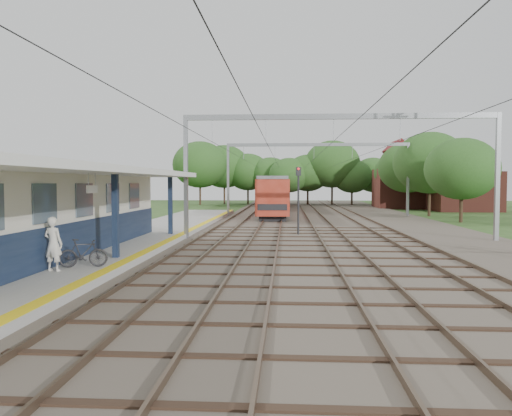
{
  "coord_description": "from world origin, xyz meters",
  "views": [
    {
      "loc": [
        0.68,
        -12.69,
        3.21
      ],
      "look_at": [
        -1.33,
        19.38,
        1.6
      ],
      "focal_mm": 35.0,
      "sensor_mm": 36.0,
      "label": 1
    }
  ],
  "objects": [
    {
      "name": "house_near",
      "position": [
        21.0,
        46.0,
        2.99
      ],
      "size": [
        7.0,
        6.12,
        7.89
      ],
      "color": "brown",
      "rests_on": "ground"
    },
    {
      "name": "train",
      "position": [
        -0.5,
        44.2,
        2.06
      ],
      "size": [
        2.8,
        34.88,
        3.69
      ],
      "color": "black",
      "rests_on": "ballast_bed"
    },
    {
      "name": "station_building",
      "position": [
        -8.88,
        7.0,
        2.04
      ],
      "size": [
        3.41,
        18.0,
        3.4
      ],
      "color": "beige",
      "rests_on": "platform"
    },
    {
      "name": "signal_post",
      "position": [
        1.35,
        17.54,
        2.59
      ],
      "size": [
        0.32,
        0.28,
        4.18
      ],
      "rotation": [
        0.0,
        0.0,
        0.24
      ],
      "color": "black",
      "rests_on": "ground"
    },
    {
      "name": "house_far",
      "position": [
        16.0,
        52.0,
        3.23
      ],
      "size": [
        8.0,
        6.12,
        8.66
      ],
      "color": "brown",
      "rests_on": "ground"
    },
    {
      "name": "bicycle",
      "position": [
        -6.24,
        3.73,
        0.83
      ],
      "size": [
        1.67,
        0.85,
        0.97
      ],
      "primitive_type": "imported",
      "rotation": [
        0.0,
        0.0,
        1.83
      ],
      "color": "black",
      "rests_on": "platform"
    },
    {
      "name": "yellow_stripe",
      "position": [
        -5.25,
        14.0,
        0.35
      ],
      "size": [
        0.45,
        52.0,
        0.01
      ],
      "primitive_type": "cube",
      "color": "yellow",
      "rests_on": "platform"
    },
    {
      "name": "rail_tracks",
      "position": [
        1.5,
        30.0,
        0.18
      ],
      "size": [
        11.8,
        88.0,
        0.15
      ],
      "color": "brown",
      "rests_on": "ballast_bed"
    },
    {
      "name": "ground",
      "position": [
        0.0,
        0.0,
        0.0
      ],
      "size": [
        160.0,
        160.0,
        0.0
      ],
      "primitive_type": "plane",
      "color": "#2D4C1E",
      "rests_on": "ground"
    },
    {
      "name": "ballast_bed",
      "position": [
        4.0,
        30.0,
        0.05
      ],
      "size": [
        18.0,
        90.0,
        0.1
      ],
      "primitive_type": "cube",
      "color": "#473D33",
      "rests_on": "ground"
    },
    {
      "name": "catenary_system",
      "position": [
        3.39,
        25.28,
        5.51
      ],
      "size": [
        17.22,
        88.0,
        7.0
      ],
      "color": "gray",
      "rests_on": "ground"
    },
    {
      "name": "tree_band",
      "position": [
        3.84,
        57.12,
        4.92
      ],
      "size": [
        31.72,
        30.88,
        8.82
      ],
      "color": "#382619",
      "rests_on": "ground"
    },
    {
      "name": "canopy",
      "position": [
        -7.77,
        6.0,
        3.64
      ],
      "size": [
        6.4,
        20.0,
        3.44
      ],
      "color": "#101C34",
      "rests_on": "platform"
    },
    {
      "name": "person",
      "position": [
        -6.9,
        2.95,
        1.24
      ],
      "size": [
        0.72,
        0.55,
        1.77
      ],
      "primitive_type": "imported",
      "rotation": [
        0.0,
        0.0,
        2.93
      ],
      "color": "beige",
      "rests_on": "platform"
    },
    {
      "name": "platform",
      "position": [
        -7.5,
        14.0,
        0.17
      ],
      "size": [
        5.0,
        52.0,
        0.35
      ],
      "primitive_type": "cube",
      "color": "gray",
      "rests_on": "ground"
    }
  ]
}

